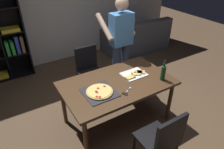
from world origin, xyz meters
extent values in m
plane|color=brown|center=(0.00, 0.00, 0.00)|extent=(12.00, 12.00, 0.00)
cube|color=silver|center=(0.00, 2.60, 1.40)|extent=(6.40, 0.10, 2.80)
cube|color=#4C331E|center=(0.00, 0.00, 0.73)|extent=(1.60, 0.95, 0.04)
cylinder|color=#4C331E|center=(-0.72, -0.40, 0.35)|extent=(0.06, 0.06, 0.71)
cylinder|color=#4C331E|center=(0.72, -0.40, 0.35)|extent=(0.06, 0.06, 0.71)
cylinder|color=#4C331E|center=(-0.72, 0.40, 0.35)|extent=(0.06, 0.06, 0.71)
cylinder|color=#4C331E|center=(0.72, 0.40, 0.35)|extent=(0.06, 0.06, 0.71)
cube|color=black|center=(0.00, -0.88, 0.43)|extent=(0.42, 0.42, 0.04)
cube|color=black|center=(0.00, -1.07, 0.68)|extent=(0.42, 0.04, 0.45)
cylinder|color=black|center=(0.18, -0.70, 0.21)|extent=(0.04, 0.04, 0.41)
cylinder|color=black|center=(-0.18, -0.70, 0.21)|extent=(0.04, 0.04, 0.41)
cube|color=black|center=(0.00, 0.88, 0.43)|extent=(0.42, 0.42, 0.04)
cube|color=black|center=(0.00, 1.07, 0.68)|extent=(0.42, 0.04, 0.45)
cylinder|color=black|center=(-0.18, 0.70, 0.21)|extent=(0.04, 0.04, 0.41)
cylinder|color=black|center=(0.18, 0.70, 0.21)|extent=(0.04, 0.04, 0.41)
cylinder|color=black|center=(-0.18, 1.06, 0.21)|extent=(0.04, 0.04, 0.41)
cylinder|color=black|center=(0.18, 1.06, 0.21)|extent=(0.04, 0.04, 0.41)
cube|color=#4C515B|center=(1.90, 2.05, 0.20)|extent=(1.72, 0.89, 0.40)
cube|color=#4C515B|center=(1.89, 1.73, 0.62)|extent=(1.70, 0.24, 0.45)
cube|color=#4C515B|center=(2.67, 2.03, 0.50)|extent=(0.18, 0.85, 0.20)
cube|color=#4C515B|center=(1.13, 2.07, 0.50)|extent=(0.18, 0.85, 0.20)
cube|color=black|center=(-0.79, 2.35, 0.97)|extent=(0.03, 0.35, 1.95)
cube|color=black|center=(-1.48, 2.35, 0.01)|extent=(1.40, 0.35, 0.03)
cube|color=green|center=(-1.18, 2.33, 0.66)|extent=(0.06, 0.22, 0.29)
cube|color=green|center=(-1.08, 2.33, 0.65)|extent=(0.06, 0.22, 0.27)
cube|color=blue|center=(-0.98, 2.33, 0.70)|extent=(0.06, 0.22, 0.36)
cube|color=olive|center=(-0.89, 2.33, 0.69)|extent=(0.06, 0.22, 0.34)
cube|color=yellow|center=(-1.03, 2.33, 1.02)|extent=(0.34, 0.25, 0.07)
cylinder|color=#38476B|center=(0.64, 0.73, 0.47)|extent=(0.14, 0.14, 0.95)
cylinder|color=#38476B|center=(0.44, 0.73, 0.47)|extent=(0.14, 0.14, 0.95)
cube|color=#4C8CD1|center=(0.54, 0.73, 1.23)|extent=(0.38, 0.22, 0.55)
sphere|color=#E0B293|center=(0.54, 0.73, 1.64)|extent=(0.22, 0.22, 0.22)
cylinder|color=#E0B293|center=(0.77, 0.91, 1.25)|extent=(0.09, 0.50, 0.39)
cylinder|color=#E0B293|center=(0.31, 0.91, 1.25)|extent=(0.09, 0.50, 0.39)
cube|color=#2D2D33|center=(-0.34, -0.09, 0.76)|extent=(0.42, 0.42, 0.01)
cylinder|color=tan|center=(-0.34, -0.09, 0.77)|extent=(0.36, 0.36, 0.02)
cylinder|color=#EACC6B|center=(-0.34, -0.09, 0.78)|extent=(0.32, 0.32, 0.01)
cylinder|color=#B22819|center=(-0.33, -0.03, 0.79)|extent=(0.04, 0.04, 0.00)
cylinder|color=#B22819|center=(-0.43, -0.19, 0.79)|extent=(0.04, 0.04, 0.00)
cylinder|color=#B22819|center=(-0.40, -0.21, 0.79)|extent=(0.04, 0.04, 0.00)
cylinder|color=#B22819|center=(-0.23, -0.04, 0.79)|extent=(0.04, 0.04, 0.00)
cylinder|color=#B22819|center=(-0.39, -0.08, 0.79)|extent=(0.04, 0.04, 0.00)
cylinder|color=#B22819|center=(-0.39, -0.11, 0.79)|extent=(0.04, 0.04, 0.00)
cube|color=white|center=(0.33, 0.05, 0.76)|extent=(0.36, 0.28, 0.01)
cube|color=#EACC6B|center=(0.42, 0.04, 0.77)|extent=(0.16, 0.16, 0.02)
cube|color=tan|center=(0.46, 0.00, 0.77)|extent=(0.08, 0.08, 0.02)
cube|color=#EACC6B|center=(0.43, 0.02, 0.77)|extent=(0.17, 0.15, 0.02)
cube|color=tan|center=(0.38, 0.06, 0.77)|extent=(0.07, 0.09, 0.02)
cube|color=#EACC6B|center=(0.35, 0.02, 0.77)|extent=(0.17, 0.14, 0.02)
cube|color=tan|center=(0.30, 0.05, 0.77)|extent=(0.06, 0.09, 0.02)
cube|color=#EACC6B|center=(0.22, -0.01, 0.77)|extent=(0.14, 0.09, 0.02)
cube|color=tan|center=(0.28, -0.01, 0.77)|extent=(0.03, 0.09, 0.02)
cylinder|color=#194723|center=(0.60, -0.28, 0.86)|extent=(0.07, 0.07, 0.22)
cylinder|color=#194723|center=(0.60, -0.28, 1.01)|extent=(0.03, 0.03, 0.08)
cylinder|color=black|center=(0.60, -0.28, 1.06)|extent=(0.03, 0.03, 0.02)
cube|color=silver|center=(0.03, -0.24, 0.76)|extent=(0.11, 0.08, 0.01)
cube|color=silver|center=(0.03, -0.24, 0.76)|extent=(0.12, 0.05, 0.01)
torus|color=black|center=(-0.08, -0.27, 0.76)|extent=(0.06, 0.06, 0.01)
torus|color=black|center=(-0.06, -0.31, 0.76)|extent=(0.06, 0.06, 0.01)
camera|label=1|loc=(-1.33, -2.03, 2.39)|focal=32.61mm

